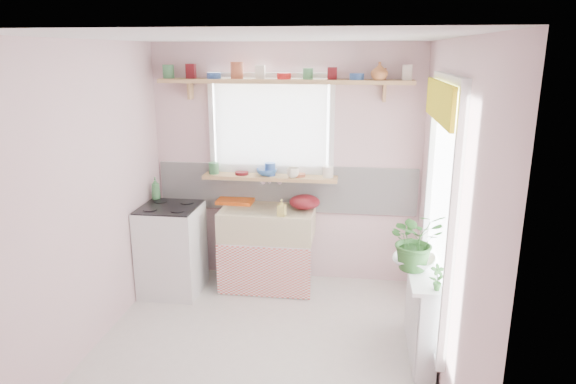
# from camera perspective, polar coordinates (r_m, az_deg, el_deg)

# --- Properties ---
(room) EXTENTS (3.20, 3.20, 3.20)m
(room) POSITION_cam_1_polar(r_m,az_deg,el_deg) (4.60, 6.64, 2.27)
(room) COLOR beige
(room) RESTS_ON ground
(sink_unit) EXTENTS (0.95, 0.65, 1.11)m
(sink_unit) POSITION_cam_1_polar(r_m,az_deg,el_deg) (5.38, -2.27, -6.18)
(sink_unit) COLOR white
(sink_unit) RESTS_ON ground
(cooker) EXTENTS (0.58, 0.58, 0.93)m
(cooker) POSITION_cam_1_polar(r_m,az_deg,el_deg) (5.39, -12.79, -6.19)
(cooker) COLOR white
(cooker) RESTS_ON ground
(radiator_ledge) EXTENTS (0.22, 0.95, 0.78)m
(radiator_ledge) POSITION_cam_1_polar(r_m,az_deg,el_deg) (4.36, 14.63, -12.63)
(radiator_ledge) COLOR white
(radiator_ledge) RESTS_ON ground
(windowsill) EXTENTS (1.40, 0.22, 0.04)m
(windowsill) POSITION_cam_1_polar(r_m,az_deg,el_deg) (5.33, -2.00, 1.64)
(windowsill) COLOR tan
(windowsill) RESTS_ON room
(pine_shelf) EXTENTS (2.52, 0.24, 0.04)m
(pine_shelf) POSITION_cam_1_polar(r_m,az_deg,el_deg) (5.16, -0.44, 12.20)
(pine_shelf) COLOR tan
(pine_shelf) RESTS_ON room
(shelf_crockery) EXTENTS (2.47, 0.11, 0.12)m
(shelf_crockery) POSITION_cam_1_polar(r_m,az_deg,el_deg) (5.15, -0.45, 13.04)
(shelf_crockery) COLOR #3F7F4C
(shelf_crockery) RESTS_ON pine_shelf
(sill_crockery) EXTENTS (1.35, 0.11, 0.12)m
(sill_crockery) POSITION_cam_1_polar(r_m,az_deg,el_deg) (5.32, -2.01, 2.45)
(sill_crockery) COLOR #3F7F4C
(sill_crockery) RESTS_ON windowsill
(dish_tray) EXTENTS (0.39, 0.29, 0.04)m
(dish_tray) POSITION_cam_1_polar(r_m,az_deg,el_deg) (5.50, -5.79, -0.93)
(dish_tray) COLOR #DC5613
(dish_tray) RESTS_ON sink_unit
(colander) EXTENTS (0.34, 0.34, 0.14)m
(colander) POSITION_cam_1_polar(r_m,az_deg,el_deg) (5.23, 1.85, -1.12)
(colander) COLOR maroon
(colander) RESTS_ON sink_unit
(jade_plant) EXTENTS (0.50, 0.46, 0.48)m
(jade_plant) POSITION_cam_1_polar(r_m,az_deg,el_deg) (4.06, 14.03, -5.19)
(jade_plant) COLOR #2E6327
(jade_plant) RESTS_ON radiator_ledge
(fruit_bowl) EXTENTS (0.40, 0.40, 0.08)m
(fruit_bowl) POSITION_cam_1_polar(r_m,az_deg,el_deg) (4.17, 13.80, -7.52)
(fruit_bowl) COLOR white
(fruit_bowl) RESTS_ON radiator_ledge
(herb_pot) EXTENTS (0.12, 0.09, 0.19)m
(herb_pot) POSITION_cam_1_polar(r_m,az_deg,el_deg) (3.80, 16.26, -9.11)
(herb_pot) COLOR #34722D
(herb_pot) RESTS_ON radiator_ledge
(soap_bottle_sink) EXTENTS (0.09, 0.09, 0.17)m
(soap_bottle_sink) POSITION_cam_1_polar(r_m,az_deg,el_deg) (5.00, -0.71, -1.75)
(soap_bottle_sink) COLOR #D5C55E
(soap_bottle_sink) RESTS_ON sink_unit
(sill_cup) EXTENTS (0.17, 0.17, 0.10)m
(sill_cup) POSITION_cam_1_polar(r_m,az_deg,el_deg) (5.22, 0.54, 2.15)
(sill_cup) COLOR white
(sill_cup) RESTS_ON windowsill
(sill_bowl) EXTENTS (0.28, 0.28, 0.07)m
(sill_bowl) POSITION_cam_1_polar(r_m,az_deg,el_deg) (5.34, -2.38, 2.24)
(sill_bowl) COLOR #386BB6
(sill_bowl) RESTS_ON windowsill
(shelf_vase) EXTENTS (0.21, 0.21, 0.17)m
(shelf_vase) POSITION_cam_1_polar(r_m,az_deg,el_deg) (5.04, 10.13, 13.08)
(shelf_vase) COLOR #AF6936
(shelf_vase) RESTS_ON pine_shelf
(cooker_bottle) EXTENTS (0.12, 0.12, 0.23)m
(cooker_bottle) POSITION_cam_1_polar(r_m,az_deg,el_deg) (5.49, -14.50, 0.38)
(cooker_bottle) COLOR #3C7844
(cooker_bottle) RESTS_ON cooker
(fruit) EXTENTS (0.20, 0.14, 0.10)m
(fruit) POSITION_cam_1_polar(r_m,az_deg,el_deg) (4.16, 13.93, -6.70)
(fruit) COLOR orange
(fruit) RESTS_ON fruit_bowl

